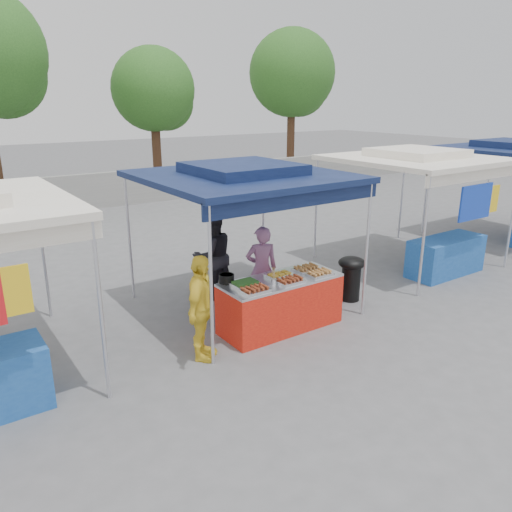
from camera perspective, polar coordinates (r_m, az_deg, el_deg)
ground_plane at (r=8.38m, az=2.35°, el=-7.88°), size 80.00×80.00×0.00m
back_wall at (r=17.89m, az=-19.44°, el=6.87°), size 40.00×0.25×1.20m
main_canopy at (r=8.46m, az=-1.44°, el=9.19°), size 3.20×3.20×2.57m
neighbor_stall_right at (r=11.41m, az=19.15°, el=6.48°), size 3.20×3.20×2.57m
tree_2 at (r=21.15m, az=-11.33°, el=17.80°), size 3.35×3.26×5.60m
tree_3 at (r=24.13m, az=4.34°, el=19.72°), size 3.87×3.87×6.66m
vendor_table at (r=8.14m, az=2.82°, el=-5.42°), size 2.00×0.80×0.85m
food_tray_fl at (r=7.42m, az=-0.12°, el=-3.90°), size 0.42×0.30×0.07m
food_tray_fm at (r=7.80m, az=3.90°, el=-2.84°), size 0.42×0.30×0.07m
food_tray_fr at (r=8.17m, az=7.22°, el=-2.00°), size 0.42×0.30×0.07m
food_tray_bl at (r=7.67m, az=-1.23°, el=-3.17°), size 0.42×0.30×0.07m
food_tray_bm at (r=8.05m, az=2.70°, el=-2.17°), size 0.42×0.30×0.07m
food_tray_br at (r=8.37m, az=5.78°, el=-1.47°), size 0.42×0.30×0.07m
cooking_pot at (r=7.79m, az=-3.39°, el=-2.60°), size 0.24×0.24×0.14m
skewer_cup at (r=7.70m, az=2.03°, el=-2.97°), size 0.08×0.08×0.10m
wok_burner at (r=9.37m, az=10.83°, el=-2.09°), size 0.50×0.50×0.85m
crate_left at (r=8.49m, az=-1.87°, el=-6.31°), size 0.54×0.38×0.33m
crate_right at (r=8.79m, az=1.83°, el=-5.64°), size 0.46×0.32×0.28m
crate_stacked at (r=8.69m, az=1.85°, el=-4.02°), size 0.43×0.30×0.26m
vendor_woman at (r=8.68m, az=0.64°, el=-1.50°), size 0.66×0.56×1.53m
helper_man at (r=9.25m, az=-4.92°, el=0.05°), size 0.83×0.66×1.66m
customer_person at (r=7.09m, az=-6.31°, el=-5.98°), size 0.90×0.92×1.56m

